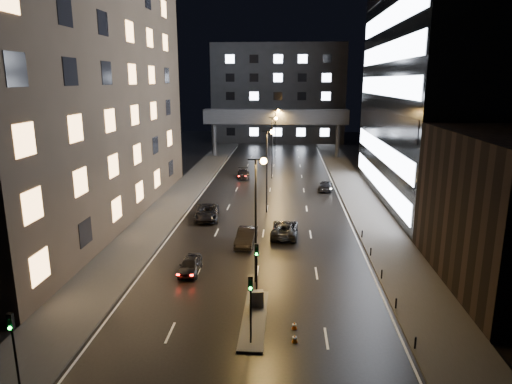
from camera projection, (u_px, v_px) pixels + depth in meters
ground at (270, 190)px, 67.83m from camera, size 160.00×160.00×0.00m
sidewalk_left at (180, 196)px, 63.77m from camera, size 5.00×110.00×0.15m
sidewalk_right at (360, 199)px, 62.16m from camera, size 5.00×110.00×0.15m
building_left at (57, 40)px, 49.01m from camera, size 15.00×48.00×40.00m
building_right_glass at (470, 25)px, 56.98m from camera, size 20.00×36.00×45.00m
building_far at (278, 93)px, 121.06m from camera, size 34.00×14.00×25.00m
skybridge at (276, 117)px, 94.91m from camera, size 30.00×3.00×10.00m
median_island at (254, 319)px, 30.96m from camera, size 1.60×8.00×0.15m
traffic_signal_near at (257, 263)px, 32.66m from camera, size 0.28×0.34×4.40m
traffic_signal_far at (251, 299)px, 27.33m from camera, size 0.28×0.34×4.40m
traffic_signal_corner at (13, 340)px, 23.28m from camera, size 0.28×0.34×4.40m
bollard_row at (388, 289)px, 34.60m from camera, size 0.12×25.12×0.90m
streetlight_near at (258, 204)px, 35.26m from camera, size 1.45×0.50×10.15m
streetlight_mid_a at (268, 160)px, 54.64m from camera, size 1.45×0.50×10.15m
streetlight_mid_b at (273, 139)px, 74.02m from camera, size 1.45×0.50×10.15m
streetlight_far at (276, 127)px, 93.40m from camera, size 1.45×0.50×10.15m
car_away_a at (190, 265)px, 38.40m from camera, size 1.72×4.10×1.39m
car_away_b at (246, 237)px, 44.95m from camera, size 2.01×5.01×1.62m
car_away_c at (207, 212)px, 53.37m from camera, size 3.32×6.04×1.60m
car_away_d at (243, 174)px, 75.89m from camera, size 2.50×5.10×1.43m
car_toward_a at (285, 228)px, 47.53m from camera, size 2.90×5.85×1.59m
car_toward_b at (326, 186)px, 67.37m from camera, size 2.55×4.97×1.38m
utility_cabinet at (257, 299)px, 32.37m from camera, size 0.93×0.61×1.18m
cone_a at (294, 325)px, 29.78m from camera, size 0.46×0.46×0.49m
cone_b at (295, 338)px, 28.28m from camera, size 0.47×0.47×0.50m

